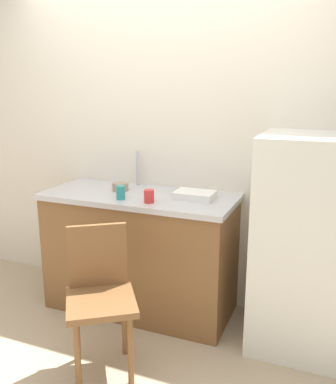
% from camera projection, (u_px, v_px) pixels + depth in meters
% --- Properties ---
extents(ground_plane, '(8.00, 8.00, 0.00)m').
position_uv_depth(ground_plane, '(108.00, 355.00, 2.74)').
color(ground_plane, tan).
extents(back_wall, '(4.80, 0.10, 2.47)m').
position_uv_depth(back_wall, '(166.00, 147.00, 3.33)').
color(back_wall, silver).
rests_on(back_wall, ground_plane).
extents(cabinet_base, '(1.40, 0.60, 0.89)m').
position_uv_depth(cabinet_base, '(140.00, 254.00, 3.24)').
color(cabinet_base, brown).
rests_on(cabinet_base, ground_plane).
extents(countertop, '(1.44, 0.64, 0.04)m').
position_uv_depth(countertop, '(139.00, 196.00, 3.13)').
color(countertop, '#B7B7BC').
rests_on(countertop, cabinet_base).
extents(faucet, '(0.02, 0.02, 0.28)m').
position_uv_depth(faucet, '(138.00, 168.00, 3.36)').
color(faucet, '#B7B7BC').
rests_on(faucet, countertop).
extents(refrigerator, '(0.63, 0.63, 1.42)m').
position_uv_depth(refrigerator, '(306.00, 244.00, 2.72)').
color(refrigerator, silver).
rests_on(refrigerator, ground_plane).
extents(chair, '(0.56, 0.56, 0.89)m').
position_uv_depth(chair, '(100.00, 293.00, 2.53)').
color(chair, brown).
rests_on(chair, ground_plane).
extents(dish_tray, '(0.28, 0.20, 0.05)m').
position_uv_depth(dish_tray, '(195.00, 195.00, 2.99)').
color(dish_tray, white).
rests_on(dish_tray, countertop).
extents(terracotta_bowl, '(0.12, 0.12, 0.06)m').
position_uv_depth(terracotta_bowl, '(120.00, 187.00, 3.21)').
color(terracotta_bowl, gray).
rests_on(terracotta_bowl, countertop).
extents(cup_red, '(0.07, 0.07, 0.09)m').
position_uv_depth(cup_red, '(149.00, 196.00, 2.88)').
color(cup_red, red).
rests_on(cup_red, countertop).
extents(cup_teal, '(0.06, 0.06, 0.10)m').
position_uv_depth(cup_teal, '(121.00, 193.00, 2.96)').
color(cup_teal, teal).
rests_on(cup_teal, countertop).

